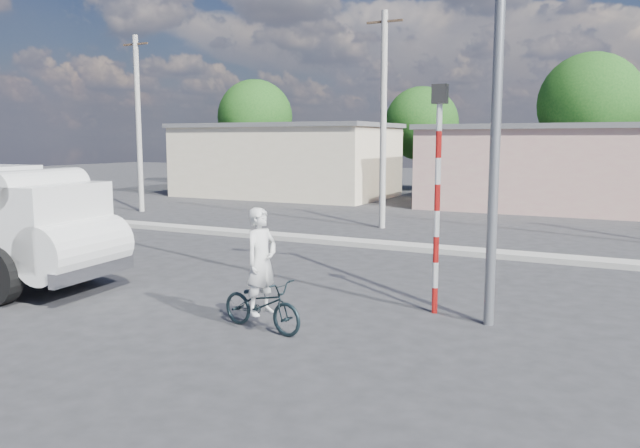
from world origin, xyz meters
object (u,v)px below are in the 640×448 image
at_px(traffic_pole, 438,179).
at_px(streetlight, 489,45).
at_px(bicycle, 262,304).
at_px(cyclist, 261,278).

height_order(traffic_pole, streetlight, streetlight).
distance_m(bicycle, traffic_pole, 4.04).
bearing_deg(traffic_pole, streetlight, -17.73).
xyz_separation_m(bicycle, cyclist, (0.00, 0.00, 0.47)).
distance_m(cyclist, traffic_pole, 3.81).
distance_m(traffic_pole, streetlight, 2.56).
bearing_deg(traffic_pole, cyclist, -134.31).
bearing_deg(bicycle, streetlight, -46.19).
height_order(bicycle, streetlight, streetlight).
height_order(bicycle, traffic_pole, traffic_pole).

